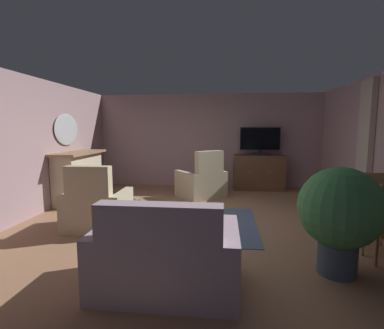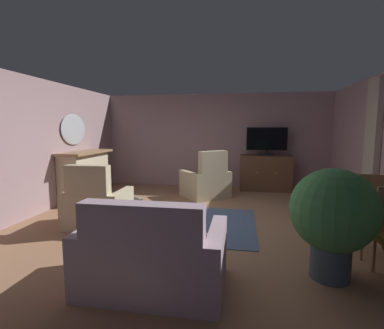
# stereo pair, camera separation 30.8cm
# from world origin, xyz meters

# --- Properties ---
(ground_plane) EXTENTS (6.73, 6.95, 0.04)m
(ground_plane) POSITION_xyz_m (0.00, 0.00, -0.02)
(ground_plane) COLOR #936B4C
(wall_back) EXTENTS (6.73, 0.10, 2.58)m
(wall_back) POSITION_xyz_m (0.00, 3.22, 1.29)
(wall_back) COLOR gray
(wall_back) RESTS_ON ground_plane
(wall_left) EXTENTS (0.10, 6.95, 2.58)m
(wall_left) POSITION_xyz_m (-3.11, 0.00, 1.29)
(wall_left) COLOR gray
(wall_left) RESTS_ON ground_plane
(curtain_panel_far) EXTENTS (0.10, 0.44, 2.17)m
(curtain_panel_far) POSITION_xyz_m (3.00, 0.71, 1.42)
(curtain_panel_far) COLOR #B2A393
(rug_central) EXTENTS (2.02, 1.98, 0.01)m
(rug_central) POSITION_xyz_m (-0.01, -0.10, 0.01)
(rug_central) COLOR slate
(rug_central) RESTS_ON ground_plane
(fireplace) EXTENTS (0.94, 1.61, 1.12)m
(fireplace) POSITION_xyz_m (-2.79, 1.20, 0.53)
(fireplace) COLOR #4C4C51
(fireplace) RESTS_ON ground_plane
(wall_mirror_oval) EXTENTS (0.06, 0.96, 0.70)m
(wall_mirror_oval) POSITION_xyz_m (-3.03, 1.20, 1.61)
(wall_mirror_oval) COLOR #B2B7BF
(tv_cabinet) EXTENTS (1.32, 0.49, 0.93)m
(tv_cabinet) POSITION_xyz_m (1.37, 2.87, 0.44)
(tv_cabinet) COLOR #402A1C
(tv_cabinet) RESTS_ON ground_plane
(television) EXTENTS (1.03, 0.20, 0.73)m
(television) POSITION_xyz_m (1.37, 2.82, 1.32)
(television) COLOR black
(television) RESTS_ON tv_cabinet
(coffee_table) EXTENTS (1.01, 0.50, 0.40)m
(coffee_table) POSITION_xyz_m (-0.32, -0.79, 0.35)
(coffee_table) COLOR #422B19
(coffee_table) RESTS_ON ground_plane
(tv_remote) EXTENTS (0.16, 0.16, 0.02)m
(tv_remote) POSITION_xyz_m (-0.07, -0.84, 0.41)
(tv_remote) COLOR black
(tv_remote) RESTS_ON coffee_table
(sofa_floral) EXTENTS (1.43, 0.94, 0.97)m
(sofa_floral) POSITION_xyz_m (-0.13, -2.16, 0.32)
(sofa_floral) COLOR #AD93A3
(sofa_floral) RESTS_ON ground_plane
(armchair_beside_cabinet) EXTENTS (0.97, 0.84, 1.07)m
(armchair_beside_cabinet) POSITION_xyz_m (-1.61, -0.53, 0.33)
(armchair_beside_cabinet) COLOR tan
(armchair_beside_cabinet) RESTS_ON ground_plane
(armchair_in_far_corner) EXTENTS (1.29, 1.28, 1.14)m
(armchair_in_far_corner) POSITION_xyz_m (-0.07, 1.85, 0.34)
(armchair_in_far_corner) COLOR tan
(armchair_in_far_corner) RESTS_ON ground_plane
(side_chair_tucked_against_wall) EXTENTS (0.47, 0.45, 1.02)m
(side_chair_tucked_against_wall) POSITION_xyz_m (2.43, -0.86, 0.53)
(side_chair_tucked_against_wall) COLOR olive
(side_chair_tucked_against_wall) RESTS_ON ground_plane
(potted_plant_on_hearth_side) EXTENTS (0.90, 0.90, 1.21)m
(potted_plant_on_hearth_side) POSITION_xyz_m (1.71, -1.63, 0.72)
(potted_plant_on_hearth_side) COLOR #3D4C5B
(potted_plant_on_hearth_side) RESTS_ON ground_plane
(cat) EXTENTS (0.59, 0.35, 0.18)m
(cat) POSITION_xyz_m (-1.52, 1.00, 0.09)
(cat) COLOR gray
(cat) RESTS_ON ground_plane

